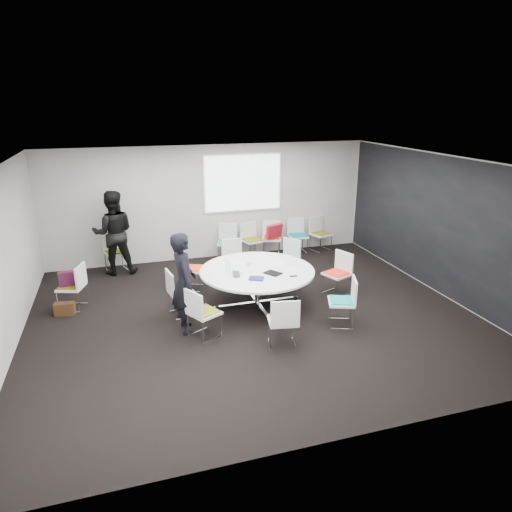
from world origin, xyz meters
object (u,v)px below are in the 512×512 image
object	(u,v)px
chair_ring_h	(342,310)
chair_back_d	(298,242)
maroon_bag	(70,278)
brown_bag	(65,309)
chair_back_a	(227,249)
conference_table	(257,279)
chair_ring_f	(204,322)
chair_person_back	(116,259)
chair_ring_c	(234,267)
chair_spare_left	(73,295)
chair_ring_a	(336,282)
chair_back_c	(271,245)
chair_ring_g	(283,331)
chair_back_e	(320,240)
person_main	(184,283)
cup	(249,263)
laptop	(239,274)
person_back	(114,233)
chair_ring_d	(191,277)
chair_back_b	(252,247)
chair_ring_e	(181,301)
chair_ring_b	(287,267)

from	to	relation	value
chair_ring_h	chair_back_d	world-z (taller)	same
maroon_bag	brown_bag	world-z (taller)	maroon_bag
chair_back_a	conference_table	bearing A→B (deg)	108.08
chair_ring_f	chair_person_back	size ratio (longest dim) A/B	1.00
chair_ring_c	chair_back_a	distance (m)	1.31
chair_person_back	maroon_bag	distance (m)	2.11
chair_spare_left	brown_bag	size ratio (longest dim) A/B	2.44
chair_ring_a	chair_back_c	bearing A→B (deg)	-12.15
chair_ring_g	chair_back_a	size ratio (longest dim) A/B	1.00
chair_ring_g	brown_bag	bearing A→B (deg)	157.63
chair_back_e	person_main	world-z (taller)	person_main
chair_back_c	chair_back_d	distance (m)	0.72
chair_back_a	cup	distance (m)	2.55
chair_ring_h	chair_back_c	bearing A→B (deg)	19.94
chair_ring_a	laptop	xyz separation A→B (m)	(-2.11, -0.16, 0.47)
person_back	brown_bag	size ratio (longest dim) A/B	5.34
chair_ring_d	chair_back_e	bearing A→B (deg)	134.45
chair_ring_d	chair_back_c	size ratio (longest dim) A/B	1.00
chair_ring_f	brown_bag	size ratio (longest dim) A/B	2.44
chair_ring_a	brown_bag	size ratio (longest dim) A/B	2.44
cup	laptop	bearing A→B (deg)	-127.13
chair_back_b	person_back	bearing A→B (deg)	-12.48
chair_ring_c	chair_back_c	world-z (taller)	same
chair_back_c	chair_ring_a	bearing A→B (deg)	117.46
chair_back_b	chair_back_c	xyz separation A→B (m)	(0.52, 0.02, 0.00)
maroon_bag	person_main	bearing A→B (deg)	-37.54
chair_ring_c	chair_back_d	bearing A→B (deg)	-146.21
chair_spare_left	chair_back_a	bearing A→B (deg)	-42.70
chair_ring_e	chair_ring_h	world-z (taller)	same
chair_spare_left	person_main	xyz separation A→B (m)	(1.92, -1.48, 0.60)
chair_ring_f	chair_ring_g	world-z (taller)	same
maroon_bag	brown_bag	distance (m)	0.57
chair_ring_c	chair_ring_g	world-z (taller)	same
chair_ring_d	person_back	xyz separation A→B (m)	(-1.49, 1.45, 0.69)
chair_person_back	chair_ring_h	bearing A→B (deg)	114.87
chair_ring_b	chair_ring_d	xyz separation A→B (m)	(-2.14, 0.01, 0.00)
chair_back_c	person_back	distance (m)	3.89
chair_ring_h	chair_back_a	distance (m)	4.15
chair_ring_h	person_main	world-z (taller)	person_main
chair_person_back	laptop	xyz separation A→B (m)	(2.18, -2.92, 0.47)
chair_ring_h	chair_back_b	xyz separation A→B (m)	(-0.46, 4.01, 0.00)
chair_ring_c	chair_back_a	bearing A→B (deg)	-96.23
chair_ring_a	cup	distance (m)	1.88
chair_ring_b	chair_person_back	world-z (taller)	same
chair_ring_b	person_main	size ratio (longest dim) A/B	0.50
chair_ring_b	laptop	xyz separation A→B (m)	(-1.45, -1.30, 0.47)
chair_ring_e	chair_back_c	bearing A→B (deg)	126.75
chair_ring_f	brown_bag	xyz separation A→B (m)	(-2.33, 1.59, -0.16)
chair_ring_c	chair_person_back	xyz separation A→B (m)	(-2.50, 1.32, 0.00)
chair_ring_b	chair_ring_g	xyz separation A→B (m)	(-1.12, -2.78, 0.00)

